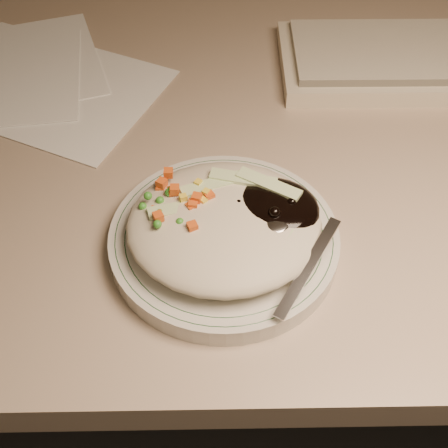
{
  "coord_description": "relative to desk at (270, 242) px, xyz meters",
  "views": [
    {
      "loc": [
        -0.08,
        0.8,
        1.24
      ],
      "look_at": [
        -0.07,
        1.21,
        0.78
      ],
      "focal_mm": 50.0,
      "sensor_mm": 36.0,
      "label": 1
    }
  ],
  "objects": [
    {
      "name": "desk",
      "position": [
        0.0,
        0.0,
        0.0
      ],
      "size": [
        1.4,
        0.7,
        0.74
      ],
      "color": "gray",
      "rests_on": "ground"
    },
    {
      "name": "plate",
      "position": [
        -0.07,
        -0.17,
        0.21
      ],
      "size": [
        0.23,
        0.23,
        0.02
      ],
      "primitive_type": "cylinder",
      "color": "beige",
      "rests_on": "desk"
    },
    {
      "name": "meal",
      "position": [
        -0.07,
        -0.17,
        0.24
      ],
      "size": [
        0.21,
        0.19,
        0.05
      ],
      "color": "#B4AB92",
      "rests_on": "plate"
    },
    {
      "name": "plate_rim",
      "position": [
        -0.07,
        -0.17,
        0.22
      ],
      "size": [
        0.22,
        0.22,
        0.0
      ],
      "color": "#144723",
      "rests_on": "plate"
    }
  ]
}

